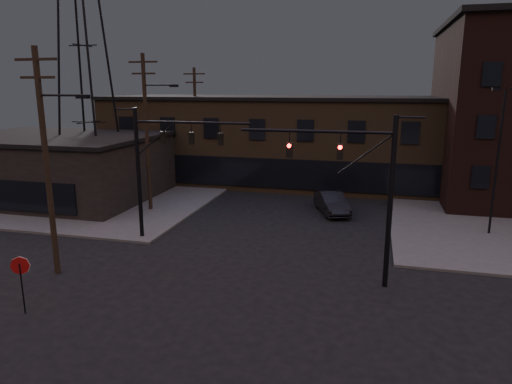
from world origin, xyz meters
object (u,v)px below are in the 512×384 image
at_px(traffic_signal_near, 365,183).
at_px(traffic_signal_far, 157,159).
at_px(stop_sign, 21,272).
at_px(car_crossing, 332,203).

distance_m(traffic_signal_near, traffic_signal_far, 12.57).
bearing_deg(stop_sign, car_crossing, 60.03).
bearing_deg(traffic_signal_near, car_crossing, 101.54).
relative_size(traffic_signal_near, car_crossing, 1.68).
bearing_deg(traffic_signal_far, stop_sign, -97.32).
bearing_deg(car_crossing, traffic_signal_near, -99.52).
distance_m(traffic_signal_near, stop_sign, 15.17).
distance_m(traffic_signal_far, car_crossing, 13.67).
distance_m(traffic_signal_near, car_crossing, 13.23).
height_order(stop_sign, car_crossing, stop_sign).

